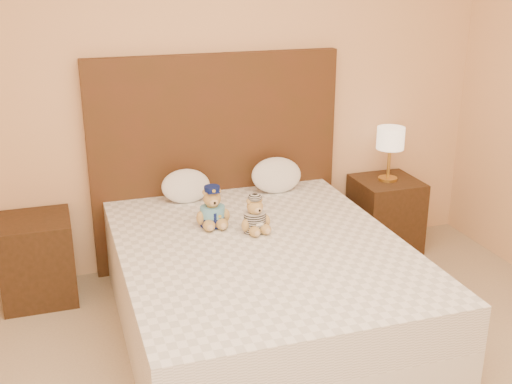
# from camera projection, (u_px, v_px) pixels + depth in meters

# --- Properties ---
(room_walls) EXTENTS (4.04, 4.52, 2.72)m
(room_walls) POSITION_uv_depth(u_px,v_px,m) (322.00, 32.00, 2.57)
(room_walls) COLOR #EBB380
(room_walls) RESTS_ON ground
(bed) EXTENTS (1.60, 2.00, 0.55)m
(bed) POSITION_uv_depth(u_px,v_px,m) (262.00, 287.00, 3.76)
(bed) COLOR white
(bed) RESTS_ON ground
(headboard) EXTENTS (1.75, 0.08, 1.50)m
(headboard) POSITION_uv_depth(u_px,v_px,m) (216.00, 162.00, 4.50)
(headboard) COLOR #492616
(headboard) RESTS_ON ground
(nightstand_left) EXTENTS (0.45, 0.45, 0.55)m
(nightstand_left) POSITION_uv_depth(u_px,v_px,m) (38.00, 259.00, 4.11)
(nightstand_left) COLOR #3C2213
(nightstand_left) RESTS_ON ground
(nightstand_right) EXTENTS (0.45, 0.45, 0.55)m
(nightstand_right) POSITION_uv_depth(u_px,v_px,m) (385.00, 214.00, 4.84)
(nightstand_right) COLOR #3C2213
(nightstand_right) RESTS_ON ground
(lamp) EXTENTS (0.20, 0.20, 0.40)m
(lamp) POSITION_uv_depth(u_px,v_px,m) (390.00, 141.00, 4.64)
(lamp) COLOR gold
(lamp) RESTS_ON nightstand_right
(teddy_police) EXTENTS (0.22, 0.21, 0.25)m
(teddy_police) POSITION_uv_depth(u_px,v_px,m) (212.00, 206.00, 3.88)
(teddy_police) COLOR #A57E40
(teddy_police) RESTS_ON bed
(teddy_prisoner) EXTENTS (0.23, 0.22, 0.22)m
(teddy_prisoner) POSITION_uv_depth(u_px,v_px,m) (255.00, 214.00, 3.80)
(teddy_prisoner) COLOR #A57E40
(teddy_prisoner) RESTS_ON bed
(pillow_left) EXTENTS (0.33, 0.21, 0.23)m
(pillow_left) POSITION_uv_depth(u_px,v_px,m) (186.00, 184.00, 4.29)
(pillow_left) COLOR white
(pillow_left) RESTS_ON bed
(pillow_right) EXTENTS (0.36, 0.23, 0.26)m
(pillow_right) POSITION_uv_depth(u_px,v_px,m) (276.00, 174.00, 4.48)
(pillow_right) COLOR white
(pillow_right) RESTS_ON bed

